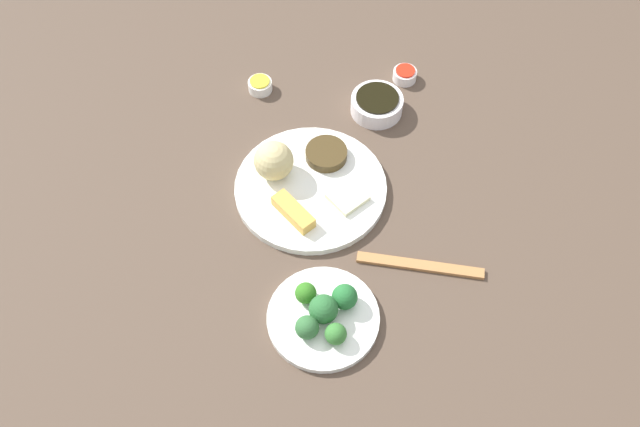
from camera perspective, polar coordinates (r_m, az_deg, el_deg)
The scene contains 19 objects.
tabletop at distance 1.33m, azimuth 1.63°, elevation 2.04°, with size 2.20×2.20×0.02m, color #4F3E31.
main_plate at distance 1.31m, azimuth -0.80°, elevation 2.20°, with size 0.30×0.30×0.02m, color white.
rice_scoop at distance 1.29m, azimuth -3.98°, elevation 4.53°, with size 0.08×0.08×0.08m, color #C8B77C.
spring_roll at distance 1.25m, azimuth -2.26°, elevation 0.11°, with size 0.09×0.03×0.03m, color gold.
crab_rangoon_wonton at distance 1.28m, azimuth 2.36°, elevation 1.43°, with size 0.06×0.06×0.01m, color beige.
stir_fry_heap at distance 1.34m, azimuth 0.54°, elevation 5.12°, with size 0.08×0.08×0.02m, color #413117.
broccoli_plate at distance 1.17m, azimuth 0.27°, elevation -8.93°, with size 0.20×0.20×0.01m, color white.
broccoli_floret_0 at distance 1.13m, azimuth -1.11°, elevation -9.71°, with size 0.04×0.04×0.04m, color #2F6433.
broccoli_floret_1 at distance 1.14m, azimuth 0.30°, elevation -8.17°, with size 0.05×0.05×0.05m, color #28632F.
broccoli_floret_2 at distance 1.16m, azimuth -1.23°, elevation -6.81°, with size 0.04×0.04×0.04m, color #2F701E.
broccoli_floret_3 at distance 1.13m, azimuth 1.35°, elevation -10.25°, with size 0.04×0.04×0.04m, color #357430.
broccoli_floret_5 at distance 1.16m, azimuth 2.12°, elevation -7.13°, with size 0.05×0.05×0.05m, color #23672F.
soy_sauce_bowl at distance 1.44m, azimuth 4.87°, elevation 9.24°, with size 0.11×0.11×0.04m, color white.
soy_sauce_bowl_liquid at distance 1.42m, azimuth 4.93°, elevation 9.81°, with size 0.09×0.09×0.00m, color black.
sauce_ramekin_sweet_and_sour at distance 1.52m, azimuth 7.25°, elevation 11.64°, with size 0.05×0.05×0.02m, color white.
sauce_ramekin_sweet_and_sour_liquid at distance 1.51m, azimuth 7.31°, elevation 12.02°, with size 0.04×0.04×0.00m, color red.
sauce_ramekin_hot_mustard at distance 1.49m, azimuth -5.13°, elevation 10.82°, with size 0.05×0.05×0.02m, color white.
sauce_ramekin_hot_mustard_liquid at distance 1.48m, azimuth -5.18°, elevation 11.20°, with size 0.04×0.04×0.00m, color gold.
chopsticks_pair at distance 1.23m, azimuth 8.54°, elevation -4.41°, with size 0.23×0.02×0.01m, color #AE7643.
Camera 1 is at (-0.54, -0.55, 1.09)m, focal length 37.45 mm.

